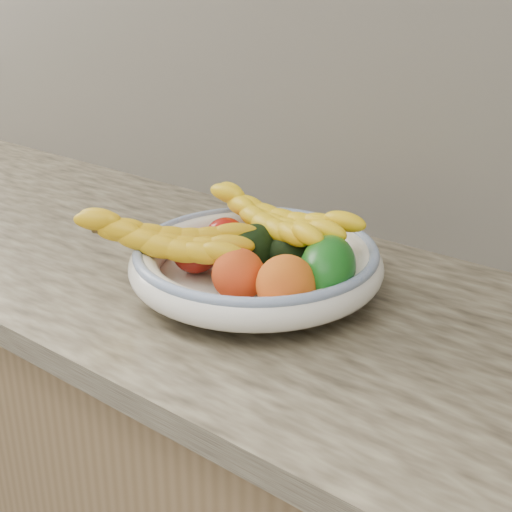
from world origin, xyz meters
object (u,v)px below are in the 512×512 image
at_px(green_mango, 328,267).
at_px(banana_bunch_front, 164,244).
at_px(fruit_bowl, 256,263).
at_px(banana_bunch_back, 274,225).

bearing_deg(green_mango, banana_bunch_front, 172.49).
distance_m(fruit_bowl, banana_bunch_front, 0.14).
relative_size(fruit_bowl, banana_bunch_back, 1.24).
height_order(green_mango, banana_bunch_front, green_mango).
bearing_deg(banana_bunch_back, banana_bunch_front, -109.38).
distance_m(fruit_bowl, green_mango, 0.13).
xyz_separation_m(green_mango, banana_bunch_front, (-0.23, -0.09, 0.01)).
xyz_separation_m(banana_bunch_back, banana_bunch_front, (-0.09, -0.16, -0.01)).
xyz_separation_m(green_mango, banana_bunch_back, (-0.14, 0.06, 0.01)).
distance_m(banana_bunch_back, banana_bunch_front, 0.18).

